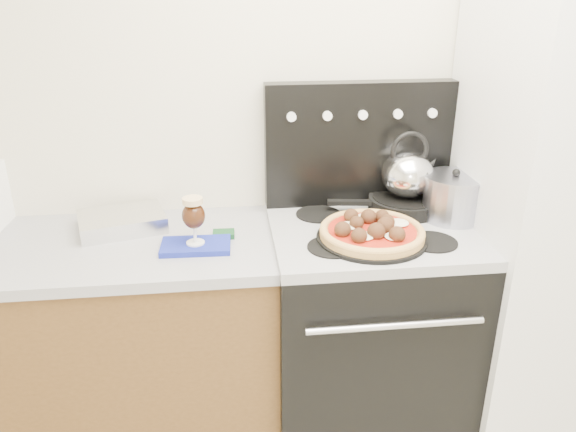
{
  "coord_description": "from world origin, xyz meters",
  "views": [
    {
      "loc": [
        -0.46,
        -0.71,
        1.78
      ],
      "look_at": [
        -0.25,
        1.05,
        1.04
      ],
      "focal_mm": 35.0,
      "sensor_mm": 36.0,
      "label": 1
    }
  ],
  "objects": [
    {
      "name": "oven_mitt",
      "position": [
        -0.58,
        1.12,
        0.91
      ],
      "size": [
        0.25,
        0.15,
        0.02
      ],
      "primitive_type": "cube",
      "rotation": [
        0.0,
        0.0,
        -0.03
      ],
      "color": "#19269A",
      "rests_on": "countertop"
    },
    {
      "name": "stock_pot",
      "position": [
        0.41,
        1.23,
        1.0
      ],
      "size": [
        0.28,
        0.28,
        0.17
      ],
      "primitive_type": "cylinder",
      "rotation": [
        0.0,
        0.0,
        -0.27
      ],
      "color": "#A4A5B8",
      "rests_on": "cooktop"
    },
    {
      "name": "foil_sheet",
      "position": [
        -0.86,
        1.32,
        0.93
      ],
      "size": [
        0.36,
        0.3,
        0.06
      ],
      "primitive_type": "cube",
      "rotation": [
        0.0,
        0.0,
        0.27
      ],
      "color": "white",
      "rests_on": "countertop"
    },
    {
      "name": "countertop",
      "position": [
        -1.02,
        1.2,
        0.88
      ],
      "size": [
        1.48,
        0.63,
        0.04
      ],
      "primitive_type": "cube",
      "color": "#A1A1A9",
      "rests_on": "base_cabinet"
    },
    {
      "name": "beer_glass",
      "position": [
        -0.58,
        1.12,
        1.01
      ],
      "size": [
        0.1,
        0.1,
        0.18
      ],
      "primitive_type": null,
      "rotation": [
        0.0,
        0.0,
        -0.34
      ],
      "color": "black",
      "rests_on": "oven_mitt"
    },
    {
      "name": "pizza",
      "position": [
        0.05,
        1.07,
        0.96
      ],
      "size": [
        0.47,
        0.47,
        0.05
      ],
      "primitive_type": null,
      "rotation": [
        0.0,
        0.0,
        -0.3
      ],
      "color": "#EBAF4B",
      "rests_on": "pizza_pan"
    },
    {
      "name": "backguard",
      "position": [
        0.08,
        1.45,
        1.17
      ],
      "size": [
        0.76,
        0.08,
        0.5
      ],
      "primitive_type": "cube",
      "color": "black",
      "rests_on": "cooktop"
    },
    {
      "name": "tea_kettle",
      "position": [
        0.26,
        1.34,
        1.09
      ],
      "size": [
        0.26,
        0.26,
        0.23
      ],
      "primitive_type": null,
      "rotation": [
        0.0,
        0.0,
        -0.28
      ],
      "color": "white",
      "rests_on": "skillet"
    },
    {
      "name": "pizza_pan",
      "position": [
        0.05,
        1.07,
        0.93
      ],
      "size": [
        0.47,
        0.47,
        0.01
      ],
      "primitive_type": "cylinder",
      "rotation": [
        0.0,
        0.0,
        0.2
      ],
      "color": "black",
      "rests_on": "cooktop"
    },
    {
      "name": "cooktop",
      "position": [
        0.08,
        1.18,
        0.9
      ],
      "size": [
        0.76,
        0.65,
        0.04
      ],
      "primitive_type": "cube",
      "color": "#ADADB2",
      "rests_on": "stove_body"
    },
    {
      "name": "stove_body",
      "position": [
        0.08,
        1.18,
        0.44
      ],
      "size": [
        0.76,
        0.65,
        0.88
      ],
      "primitive_type": "cube",
      "color": "black",
      "rests_on": "ground"
    },
    {
      "name": "fridge",
      "position": [
        0.78,
        1.15,
        0.95
      ],
      "size": [
        0.64,
        0.68,
        1.9
      ],
      "primitive_type": "cube",
      "color": "silver",
      "rests_on": "ground"
    },
    {
      "name": "base_cabinet",
      "position": [
        -1.02,
        1.2,
        0.43
      ],
      "size": [
        1.45,
        0.6,
        0.86
      ],
      "primitive_type": "cube",
      "color": "brown",
      "rests_on": "ground"
    },
    {
      "name": "room_shell",
      "position": [
        0.0,
        0.29,
        1.25
      ],
      "size": [
        3.52,
        3.01,
        2.52
      ],
      "color": "beige",
      "rests_on": "ground"
    },
    {
      "name": "skillet",
      "position": [
        0.26,
        1.34,
        0.95
      ],
      "size": [
        0.34,
        0.34,
        0.05
      ],
      "primitive_type": "cylinder",
      "rotation": [
        0.0,
        0.0,
        -0.14
      ],
      "color": "black",
      "rests_on": "cooktop"
    }
  ]
}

